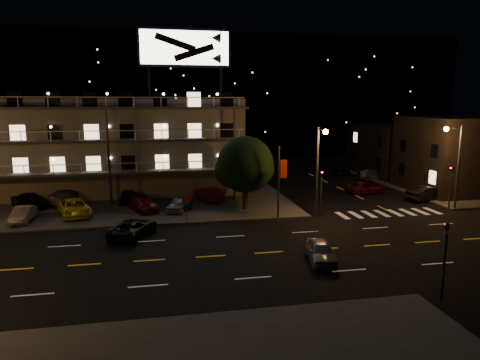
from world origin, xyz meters
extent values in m
plane|color=black|center=(0.00, 0.00, 0.00)|extent=(140.00, 140.00, 0.00)
cube|color=#3C3D3A|center=(-14.00, 20.00, 0.07)|extent=(44.00, 24.00, 0.15)
cube|color=#3C3D3A|center=(30.00, 20.00, 0.07)|extent=(16.00, 24.00, 0.15)
cube|color=gray|center=(-10.00, 24.00, 5.00)|extent=(28.00, 12.00, 10.00)
cube|color=gray|center=(-10.00, 24.00, 10.25)|extent=(28.00, 12.00, 0.50)
cube|color=#3C3D3A|center=(-10.00, 17.10, 3.15)|extent=(28.00, 1.80, 0.25)
cube|color=#3C3D3A|center=(-10.00, 17.10, 6.35)|extent=(28.00, 1.80, 0.25)
cube|color=#3C3D3A|center=(-10.00, 17.10, 9.55)|extent=(28.00, 1.80, 0.25)
cylinder|color=black|center=(-6.00, 22.00, 12.25)|extent=(0.36, 0.36, 3.50)
cylinder|color=black|center=(2.00, 22.00, 12.25)|extent=(0.36, 0.36, 3.50)
cube|color=black|center=(-2.00, 22.00, 16.00)|extent=(10.20, 0.50, 4.20)
cube|color=#ECE8C9|center=(-2.00, 21.70, 16.00)|extent=(9.60, 0.06, 3.60)
cube|color=black|center=(30.00, 16.00, 4.25)|extent=(14.00, 10.00, 8.50)
cube|color=black|center=(30.00, 28.00, 3.50)|extent=(14.00, 12.00, 7.00)
cube|color=black|center=(0.00, 70.00, 12.00)|extent=(120.00, 20.00, 24.00)
cylinder|color=#2D2D30|center=(8.50, 8.30, 4.00)|extent=(0.20, 0.20, 8.00)
cylinder|color=#2D2D30|center=(8.50, 7.50, 7.80)|extent=(0.12, 1.80, 0.12)
sphere|color=#F7943D|center=(8.50, 6.70, 7.70)|extent=(0.44, 0.44, 0.44)
cylinder|color=#2D2D30|center=(22.50, 8.30, 4.00)|extent=(0.20, 0.20, 8.00)
cylinder|color=#2D2D30|center=(21.70, 8.30, 7.80)|extent=(1.80, 0.12, 0.12)
sphere|color=#F7943D|center=(20.90, 8.30, 7.70)|extent=(0.44, 0.44, 0.44)
cylinder|color=#2D2D30|center=(9.00, 8.50, 1.80)|extent=(0.14, 0.14, 3.60)
imported|color=black|center=(9.00, 8.50, 4.10)|extent=(0.20, 0.16, 1.00)
sphere|color=#FF0C0C|center=(9.00, 8.38, 4.00)|extent=(0.14, 0.14, 0.14)
cylinder|color=#2D2D30|center=(9.00, -8.50, 1.80)|extent=(0.14, 0.14, 3.60)
imported|color=black|center=(9.00, -8.50, 4.10)|extent=(0.20, 0.16, 1.00)
sphere|color=#FF0C0C|center=(9.00, -8.38, 4.00)|extent=(0.14, 0.14, 0.14)
cylinder|color=#2D2D30|center=(22.00, 8.50, 1.80)|extent=(0.14, 0.14, 3.60)
imported|color=black|center=(22.00, 8.50, 4.10)|extent=(0.16, 0.20, 1.00)
sphere|color=#FF0C0C|center=(21.88, 8.50, 4.00)|extent=(0.14, 0.14, 0.14)
cylinder|color=#2D2D30|center=(5.00, 8.40, 3.20)|extent=(0.16, 0.16, 6.40)
cube|color=#9F1E0B|center=(5.45, 8.40, 4.40)|extent=(0.60, 0.04, 1.60)
cylinder|color=#2D2D30|center=(-3.00, 8.60, 1.10)|extent=(0.08, 0.08, 2.20)
cylinder|color=#9F1E0B|center=(-3.00, 8.55, 2.15)|extent=(0.91, 0.04, 0.91)
cylinder|color=black|center=(2.70, 11.66, 1.37)|extent=(0.51, 0.51, 2.44)
sphere|color=black|center=(2.70, 11.66, 4.42)|extent=(5.29, 5.29, 5.29)
sphere|color=black|center=(1.48, 12.07, 3.81)|extent=(3.25, 3.25, 3.25)
sphere|color=black|center=(3.82, 11.25, 4.01)|extent=(3.05, 3.05, 3.05)
imported|color=gray|center=(-16.63, 10.87, 0.78)|extent=(1.37, 3.85, 1.26)
imported|color=yellow|center=(-12.75, 12.22, 0.87)|extent=(3.96, 5.67, 1.44)
imported|color=#5E0D10|center=(-6.75, 12.78, 0.78)|extent=(3.23, 4.71, 1.27)
imported|color=gray|center=(-3.44, 12.22, 0.81)|extent=(2.97, 4.15, 1.31)
imported|color=black|center=(-17.78, 16.32, 0.86)|extent=(4.29, 5.64, 1.42)
imported|color=gray|center=(-14.48, 17.50, 0.85)|extent=(3.66, 5.21, 1.40)
imported|color=black|center=(-8.31, 16.41, 0.85)|extent=(1.71, 4.14, 1.40)
imported|color=#5E0D10|center=(-0.30, 15.85, 0.86)|extent=(2.85, 4.59, 1.43)
imported|color=black|center=(22.18, 12.23, 0.76)|extent=(4.90, 2.79, 1.53)
imported|color=#5E0D10|center=(17.64, 16.84, 0.64)|extent=(4.94, 2.95, 1.28)
imported|color=gray|center=(22.96, 24.92, 0.67)|extent=(4.74, 2.15, 1.35)
imported|color=black|center=(19.63, 29.02, 0.62)|extent=(3.80, 1.89, 1.24)
imported|color=gray|center=(4.85, -2.23, 0.67)|extent=(2.25, 4.16, 1.34)
imported|color=black|center=(-7.27, 5.45, 0.68)|extent=(4.11, 5.42, 1.37)
camera|label=1|loc=(-5.15, -26.92, 10.04)|focal=32.00mm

